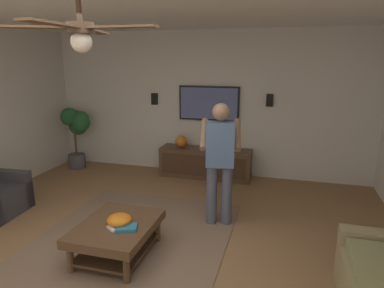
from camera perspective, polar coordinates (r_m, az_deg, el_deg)
ground_plane at (r=3.77m, az=-11.63°, el=-21.41°), size 8.47×8.47×0.00m
wall_back_tv at (r=6.50m, az=2.35°, el=6.80°), size 0.10×6.28×2.70m
area_rug at (r=4.30m, az=-11.01°, el=-16.47°), size 3.02×2.32×0.01m
coffee_table at (r=4.00m, az=-12.52°, el=-14.23°), size 1.00×0.80×0.40m
media_console at (r=6.39m, az=2.24°, el=-3.18°), size 0.45×1.70×0.55m
tv at (r=6.39m, az=2.85°, el=6.84°), size 0.05×1.14×0.64m
person_standing at (r=4.43m, az=4.73°, el=-2.21°), size 0.60×0.61×1.64m
potted_plant_tall at (r=7.20m, az=-18.81°, el=2.73°), size 0.52×0.56×1.24m
bowl at (r=3.89m, az=-12.13°, el=-12.35°), size 0.27×0.27×0.12m
remote_white at (r=3.83m, az=-13.44°, el=-13.68°), size 0.12×0.15×0.02m
book at (r=3.80m, az=-10.98°, el=-13.67°), size 0.23×0.26×0.04m
vase_round at (r=6.43m, az=-1.85°, el=0.48°), size 0.22×0.22×0.22m
wall_speaker_left at (r=6.24m, az=12.93°, el=7.19°), size 0.06×0.12×0.22m
wall_speaker_right at (r=6.72m, az=-6.32°, el=7.53°), size 0.06×0.12×0.22m
ceiling_fan at (r=2.77m, az=-18.44°, el=17.47°), size 1.20×1.16×0.46m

